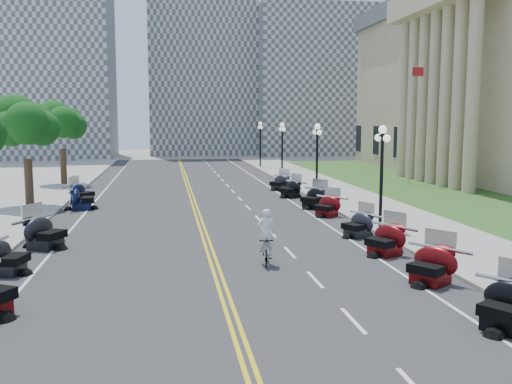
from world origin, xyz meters
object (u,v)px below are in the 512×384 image
motorcycle_n_3 (508,304)px  bicycle (266,251)px  flagpole (410,124)px  cyclist_rider (266,213)px

motorcycle_n_3 → bicycle: motorcycle_n_3 is taller
motorcycle_n_3 → bicycle: size_ratio=1.14×
flagpole → cyclist_rider: flagpole is taller
flagpole → motorcycle_n_3: (-11.12, -31.29, -4.29)m
motorcycle_n_3 → bicycle: (-4.98, 7.58, -0.18)m
cyclist_rider → flagpole: bearing=-124.2°
motorcycle_n_3 → bicycle: bearing=-179.5°
bicycle → cyclist_rider: 1.42m
flagpole → bicycle: (-16.10, -23.72, -4.47)m
bicycle → flagpole: bearing=64.5°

